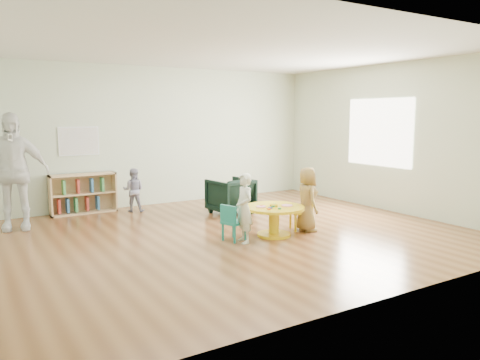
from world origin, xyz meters
The scene contains 11 objects.
room centered at (0.01, 0.00, 1.89)m, with size 7.10×7.00×2.80m.
activity_table centered at (0.49, -0.40, 0.32)m, with size 0.92×0.92×0.50m.
kid_chair_left centered at (-0.21, -0.31, 0.29)m, with size 0.37×0.37×0.54m.
kid_chair_right centered at (1.12, -0.31, 0.32)m, with size 0.40×0.40×0.59m.
bookshelf centered at (-1.61, 2.86, 0.37)m, with size 1.20×0.30×0.75m.
alphabet_poster centered at (-1.60, 2.98, 1.35)m, with size 0.74×0.01×0.54m.
armchair centered at (0.75, 1.37, 0.33)m, with size 0.71×0.73×0.67m, color black.
child_left centered at (-0.10, -0.47, 0.51)m, with size 0.37×0.24×1.01m, color silver.
child_right centered at (1.11, -0.41, 0.51)m, with size 0.50×0.33×1.02m, color gold.
toddler centered at (-0.75, 2.48, 0.42)m, with size 0.41×0.32×0.83m, color #1E1C48.
adult_caretaker centered at (-2.84, 2.13, 0.94)m, with size 1.10×0.46×1.88m, color white.
Camera 1 is at (-3.60, -6.08, 1.85)m, focal length 35.00 mm.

